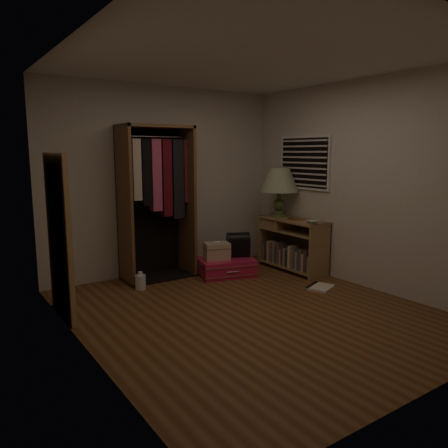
{
  "coord_description": "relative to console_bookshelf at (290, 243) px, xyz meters",
  "views": [
    {
      "loc": [
        -2.77,
        -3.56,
        1.7
      ],
      "look_at": [
        0.3,
        0.95,
        0.8
      ],
      "focal_mm": 35.0,
      "sensor_mm": 36.0,
      "label": 1
    }
  ],
  "objects": [
    {
      "name": "brass_tray",
      "position": [
        0.01,
        -0.1,
        0.37
      ],
      "size": [
        0.32,
        0.32,
        0.01
      ],
      "rotation": [
        0.0,
        0.0,
        0.33
      ],
      "color": "#B59145",
      "rests_on": "console_bookshelf"
    },
    {
      "name": "floor_mirror",
      "position": [
        -3.24,
        -0.04,
        0.46
      ],
      "size": [
        0.06,
        0.8,
        1.7
      ],
      "color": "tan",
      "rests_on": "ground"
    },
    {
      "name": "ceramic_bowl",
      "position": [
        -0.04,
        -0.47,
        0.38
      ],
      "size": [
        0.2,
        0.2,
        0.04
      ],
      "primitive_type": "imported",
      "rotation": [
        0.0,
        0.0,
        0.36
      ],
      "color": "#9CBB9F",
      "rests_on": "console_bookshelf"
    },
    {
      "name": "table_lamp",
      "position": [
        0.01,
        0.27,
        0.89
      ],
      "size": [
        0.72,
        0.72,
        0.72
      ],
      "rotation": [
        0.0,
        0.0,
        -0.3
      ],
      "color": "#45592B",
      "rests_on": "console_bookshelf"
    },
    {
      "name": "console_bookshelf",
      "position": [
        0.0,
        0.0,
        0.0
      ],
      "size": [
        0.42,
        1.12,
        0.75
      ],
      "color": "olive",
      "rests_on": "ground"
    },
    {
      "name": "black_bag",
      "position": [
        -0.72,
        0.31,
        0.02
      ],
      "size": [
        0.37,
        0.32,
        0.34
      ],
      "rotation": [
        0.0,
        0.0,
        -0.42
      ],
      "color": "black",
      "rests_on": "pink_suitcase"
    },
    {
      "name": "open_wardrobe",
      "position": [
        -1.75,
        0.73,
        0.82
      ],
      "size": [
        0.99,
        0.5,
        2.05
      ],
      "color": "brown",
      "rests_on": "ground"
    },
    {
      "name": "white_jug",
      "position": [
        -2.21,
        0.34,
        -0.29
      ],
      "size": [
        0.17,
        0.17,
        0.23
      ],
      "rotation": [
        0.0,
        0.0,
        -0.36
      ],
      "color": "white",
      "rests_on": "ground"
    },
    {
      "name": "room_walls",
      "position": [
        -1.46,
        -0.99,
        1.11
      ],
      "size": [
        3.52,
        4.02,
        2.6
      ],
      "color": "beige",
      "rests_on": "ground"
    },
    {
      "name": "train_case",
      "position": [
        -1.08,
        0.31,
        -0.04
      ],
      "size": [
        0.4,
        0.33,
        0.25
      ],
      "rotation": [
        0.0,
        0.0,
        -0.32
      ],
      "color": "tan",
      "rests_on": "pink_suitcase"
    },
    {
      "name": "pink_suitcase",
      "position": [
        -0.96,
        0.27,
        -0.27
      ],
      "size": [
        0.89,
        0.74,
        0.23
      ],
      "rotation": [
        0.0,
        0.0,
        -0.27
      ],
      "color": "#C41743",
      "rests_on": "ground"
    },
    {
      "name": "ground",
      "position": [
        -1.53,
        -1.04,
        -0.39
      ],
      "size": [
        4.0,
        4.0,
        0.0
      ],
      "primitive_type": "plane",
      "color": "brown",
      "rests_on": "ground"
    },
    {
      "name": "floor_book",
      "position": [
        -0.32,
        -0.88,
        -0.38
      ],
      "size": [
        0.42,
        0.38,
        0.03
      ],
      "rotation": [
        0.0,
        0.0,
        0.37
      ],
      "color": "beige",
      "rests_on": "ground"
    }
  ]
}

